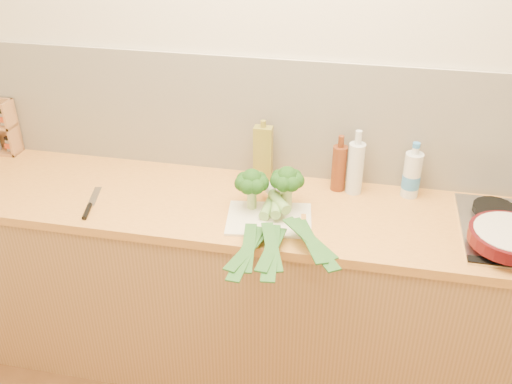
% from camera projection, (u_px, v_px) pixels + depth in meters
% --- Properties ---
extents(room_shell, '(3.50, 3.50, 3.50)m').
position_uv_depth(room_shell, '(291.00, 120.00, 2.49)').
color(room_shell, beige).
rests_on(room_shell, ground).
extents(counter, '(3.20, 0.62, 0.90)m').
position_uv_depth(counter, '(277.00, 290.00, 2.61)').
color(counter, '#A97A46').
rests_on(counter, ground).
extents(chopping_board, '(0.37, 0.29, 0.01)m').
position_uv_depth(chopping_board, '(269.00, 219.00, 2.29)').
color(chopping_board, white).
rests_on(chopping_board, counter).
extents(broccoli_left, '(0.14, 0.14, 0.18)m').
position_uv_depth(broccoli_left, '(252.00, 182.00, 2.30)').
color(broccoli_left, '#A1BE6E').
rests_on(broccoli_left, chopping_board).
extents(broccoli_right, '(0.14, 0.14, 0.19)m').
position_uv_depth(broccoli_right, '(287.00, 180.00, 2.29)').
color(broccoli_right, '#A1BE6E').
rests_on(broccoli_right, chopping_board).
extents(leek_front, '(0.12, 0.71, 0.04)m').
position_uv_depth(leek_front, '(264.00, 215.00, 2.27)').
color(leek_front, white).
rests_on(leek_front, chopping_board).
extents(leek_mid, '(0.14, 0.68, 0.04)m').
position_uv_depth(leek_mid, '(275.00, 215.00, 2.23)').
color(leek_mid, white).
rests_on(leek_mid, chopping_board).
extents(leek_back, '(0.39, 0.58, 0.04)m').
position_uv_depth(leek_back, '(287.00, 211.00, 2.22)').
color(leek_back, white).
rests_on(leek_back, chopping_board).
extents(chefs_knife, '(0.09, 0.27, 0.02)m').
position_uv_depth(chefs_knife, '(89.00, 207.00, 2.36)').
color(chefs_knife, silver).
rests_on(chefs_knife, counter).
extents(skillet, '(0.44, 0.30, 0.05)m').
position_uv_depth(skillet, '(511.00, 237.00, 2.08)').
color(skillet, '#480C0F').
rests_on(skillet, gas_hob).
extents(oil_tin, '(0.08, 0.05, 0.29)m').
position_uv_depth(oil_tin, '(263.00, 154.00, 2.51)').
color(oil_tin, olive).
rests_on(oil_tin, counter).
extents(glass_bottle, '(0.07, 0.07, 0.29)m').
position_uv_depth(glass_bottle, '(355.00, 167.00, 2.43)').
color(glass_bottle, silver).
rests_on(glass_bottle, counter).
extents(amber_bottle, '(0.06, 0.06, 0.26)m').
position_uv_depth(amber_bottle, '(339.00, 167.00, 2.46)').
color(amber_bottle, '#602A12').
rests_on(amber_bottle, counter).
extents(water_bottle, '(0.08, 0.08, 0.23)m').
position_uv_depth(water_bottle, '(412.00, 176.00, 2.42)').
color(water_bottle, silver).
rests_on(water_bottle, counter).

